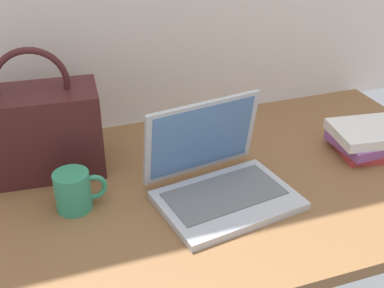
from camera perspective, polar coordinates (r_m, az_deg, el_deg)
The scene contains 6 objects.
desk at distance 1.22m, azimuth -2.46°, elevation -5.94°, with size 1.60×0.76×0.03m.
laptop at distance 1.18m, azimuth 3.06°, elevation -3.90°, with size 0.34×0.30×0.22m.
coffee_mug at distance 1.16m, azimuth -13.36°, elevation -5.19°, with size 0.12×0.08×0.09m.
remote_control_far at distance 1.39m, azimuth -2.53°, elevation 0.17°, with size 0.09×0.17×0.02m.
handbag at distance 1.29m, azimuth -17.13°, elevation 1.49°, with size 0.31×0.18×0.33m.
book_stack at distance 1.44m, azimuth 19.67°, elevation 0.60°, with size 0.22×0.18×0.07m.
Camera 1 is at (-0.28, -0.96, 0.72)m, focal length 46.52 mm.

